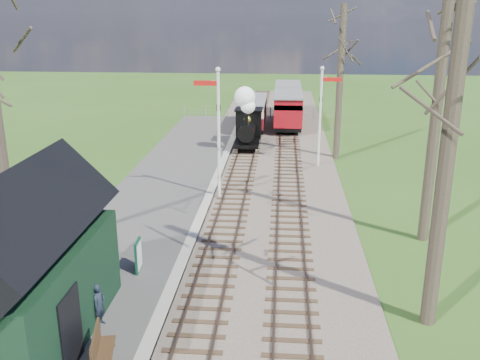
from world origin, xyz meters
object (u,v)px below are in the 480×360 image
(red_carriage_b, at_px, (288,99))
(person, at_px, (99,305))
(sign_board, at_px, (138,256))
(locomotive, at_px, (248,121))
(bench, at_px, (99,349))
(station_shed, at_px, (24,269))
(coach, at_px, (253,112))
(semaphore_far, at_px, (322,109))
(red_carriage_a, at_px, (288,110))
(semaphore_near, at_px, (217,125))

(red_carriage_b, height_order, person, red_carriage_b)
(red_carriage_b, height_order, sign_board, red_carriage_b)
(locomotive, xyz_separation_m, bench, (-2.17, -22.45, -1.30))
(station_shed, xyz_separation_m, bench, (2.11, -0.82, -1.67))
(locomotive, height_order, coach, locomotive)
(station_shed, xyz_separation_m, locomotive, (4.29, 21.63, -0.37))
(person, bearing_deg, bench, -147.34)
(semaphore_far, xyz_separation_m, red_carriage_b, (-1.77, 15.36, -1.81))
(locomotive, bearing_deg, bench, -95.53)
(coach, bearing_deg, red_carriage_a, 3.92)
(red_carriage_a, bearing_deg, station_shed, -103.90)
(bench, relative_size, person, 1.22)
(sign_board, bearing_deg, station_shed, -113.53)
(station_shed, bearing_deg, sign_board, 66.47)
(locomotive, bearing_deg, semaphore_near, -94.50)
(coach, distance_m, red_carriage_a, 2.61)
(locomotive, height_order, sign_board, locomotive)
(coach, height_order, sign_board, coach)
(red_carriage_a, height_order, sign_board, red_carriage_a)
(coach, bearing_deg, locomotive, -90.11)
(semaphore_near, bearing_deg, locomotive, 85.50)
(locomotive, bearing_deg, sign_board, -98.10)
(station_shed, xyz_separation_m, coach, (4.30, 27.68, -0.88))
(semaphore_near, bearing_deg, bench, -96.30)
(sign_board, distance_m, bench, 4.95)
(station_shed, distance_m, sign_board, 4.74)
(station_shed, distance_m, red_carriage_b, 34.08)
(semaphore_far, distance_m, locomotive, 5.87)
(coach, bearing_deg, semaphore_far, -65.69)
(semaphore_near, height_order, red_carriage_b, semaphore_near)
(semaphore_near, relative_size, red_carriage_a, 1.18)
(bench, bearing_deg, station_shed, 158.76)
(semaphore_far, relative_size, bench, 3.74)
(locomotive, bearing_deg, red_carriage_a, 67.27)
(coach, relative_size, sign_board, 5.91)
(sign_board, relative_size, person, 0.88)
(semaphore_near, bearing_deg, coach, 87.19)
(bench, bearing_deg, sign_board, 93.73)
(semaphore_far, height_order, sign_board, semaphore_far)
(red_carriage_a, xyz_separation_m, red_carriage_b, (0.00, 5.50, 0.00))
(semaphore_near, height_order, red_carriage_a, semaphore_near)
(sign_board, bearing_deg, semaphore_near, 77.58)
(semaphore_far, distance_m, person, 18.77)
(semaphore_near, height_order, sign_board, semaphore_near)
(red_carriage_b, bearing_deg, coach, -114.60)
(bench, xyz_separation_m, person, (-0.54, 1.63, 0.23))
(red_carriage_b, xyz_separation_m, person, (-5.32, -32.56, -0.71))
(coach, bearing_deg, bench, -94.38)
(semaphore_near, distance_m, semaphore_far, 7.91)
(semaphore_far, height_order, locomotive, semaphore_far)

